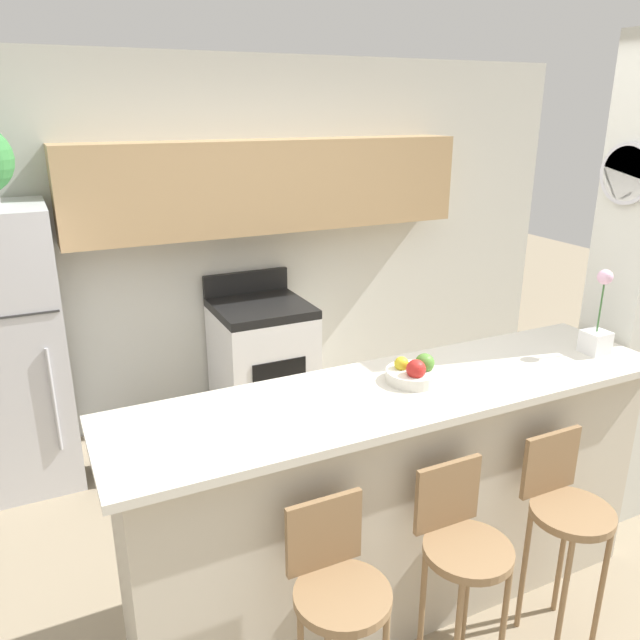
{
  "coord_description": "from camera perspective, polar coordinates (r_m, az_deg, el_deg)",
  "views": [
    {
      "loc": [
        -1.33,
        -1.99,
        2.21
      ],
      "look_at": [
        0.0,
        0.79,
        1.15
      ],
      "focal_mm": 35.0,
      "sensor_mm": 36.0,
      "label": 1
    }
  ],
  "objects": [
    {
      "name": "ground_plane",
      "position": [
        3.26,
        6.56,
        -23.89
      ],
      "size": [
        14.0,
        14.0,
        0.0
      ],
      "primitive_type": "plane",
      "color": "gray"
    },
    {
      "name": "wall_back",
      "position": [
        4.5,
        -6.79,
        8.98
      ],
      "size": [
        5.6,
        0.38,
        2.55
      ],
      "color": "silver",
      "rests_on": "ground_plane"
    },
    {
      "name": "pillar_right",
      "position": [
        3.6,
        26.72,
        1.95
      ],
      "size": [
        0.38,
        0.32,
        2.55
      ],
      "color": "silver",
      "rests_on": "ground_plane"
    },
    {
      "name": "counter_bar",
      "position": [
        2.91,
        6.99,
        -15.87
      ],
      "size": [
        2.48,
        0.63,
        1.1
      ],
      "color": "beige",
      "rests_on": "ground_plane"
    },
    {
      "name": "refrigerator",
      "position": [
        4.11,
        -26.58,
        -2.5
      ],
      "size": [
        0.62,
        0.69,
        1.69
      ],
      "color": "silver",
      "rests_on": "ground_plane"
    },
    {
      "name": "stove_range",
      "position": [
        4.5,
        -5.27,
        -3.97
      ],
      "size": [
        0.64,
        0.65,
        1.07
      ],
      "color": "white",
      "rests_on": "ground_plane"
    },
    {
      "name": "bar_stool_left",
      "position": [
        2.35,
        1.61,
        -23.75
      ],
      "size": [
        0.34,
        0.34,
        0.93
      ],
      "color": "olive",
      "rests_on": "ground_plane"
    },
    {
      "name": "bar_stool_mid",
      "position": [
        2.58,
        12.8,
        -19.77
      ],
      "size": [
        0.34,
        0.34,
        0.93
      ],
      "color": "olive",
      "rests_on": "ground_plane"
    },
    {
      "name": "bar_stool_right",
      "position": [
        2.89,
        21.45,
        -16.05
      ],
      "size": [
        0.34,
        0.34,
        0.93
      ],
      "color": "olive",
      "rests_on": "ground_plane"
    },
    {
      "name": "orchid_vase",
      "position": [
        3.21,
        24.01,
        -0.76
      ],
      "size": [
        0.11,
        0.11,
        0.41
      ],
      "color": "white",
      "rests_on": "counter_bar"
    },
    {
      "name": "fruit_bowl",
      "position": [
        2.69,
        8.61,
        -4.74
      ],
      "size": [
        0.23,
        0.23,
        0.12
      ],
      "color": "silver",
      "rests_on": "counter_bar"
    },
    {
      "name": "trash_bin",
      "position": [
        4.18,
        -17.87,
        -10.96
      ],
      "size": [
        0.28,
        0.28,
        0.38
      ],
      "color": "black",
      "rests_on": "ground_plane"
    }
  ]
}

